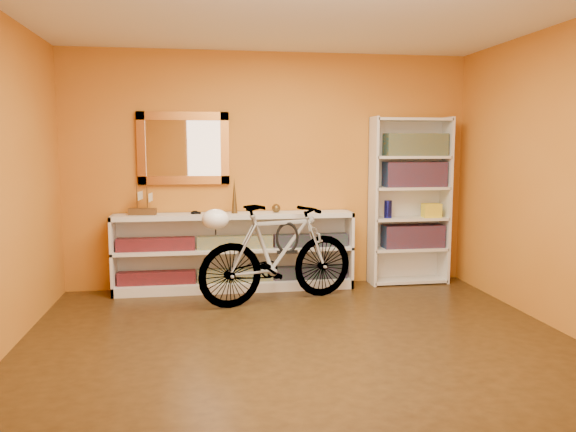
{
  "coord_description": "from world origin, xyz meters",
  "views": [
    {
      "loc": [
        -0.75,
        -4.19,
        1.57
      ],
      "look_at": [
        0.0,
        0.7,
        0.95
      ],
      "focal_mm": 34.73,
      "sensor_mm": 36.0,
      "label": 1
    }
  ],
  "objects": [
    {
      "name": "floor",
      "position": [
        0.0,
        0.0,
        -0.01
      ],
      "size": [
        4.5,
        4.0,
        0.01
      ],
      "primitive_type": "cube",
      "color": "black",
      "rests_on": "ground"
    },
    {
      "name": "ceiling",
      "position": [
        0.0,
        0.0,
        2.6
      ],
      "size": [
        4.5,
        4.0,
        0.01
      ],
      "primitive_type": "cube",
      "color": "silver",
      "rests_on": "ground"
    },
    {
      "name": "back_wall",
      "position": [
        0.0,
        2.0,
        1.3
      ],
      "size": [
        4.5,
        0.01,
        2.6
      ],
      "primitive_type": "cube",
      "color": "#BE6B1C",
      "rests_on": "ground"
    },
    {
      "name": "right_wall",
      "position": [
        2.25,
        0.0,
        1.3
      ],
      "size": [
        0.01,
        4.0,
        2.6
      ],
      "primitive_type": "cube",
      "color": "#BE6B1C",
      "rests_on": "ground"
    },
    {
      "name": "gilt_mirror",
      "position": [
        -0.95,
        1.97,
        1.55
      ],
      "size": [
        0.98,
        0.06,
        0.78
      ],
      "primitive_type": "cube",
      "color": "#93501A",
      "rests_on": "back_wall"
    },
    {
      "name": "wall_socket",
      "position": [
        0.9,
        1.99,
        0.25
      ],
      "size": [
        0.09,
        0.02,
        0.09
      ],
      "primitive_type": "cube",
      "color": "silver",
      "rests_on": "back_wall"
    },
    {
      "name": "console_unit",
      "position": [
        -0.42,
        1.81,
        0.42
      ],
      "size": [
        2.6,
        0.35,
        0.85
      ],
      "primitive_type": null,
      "color": "silver",
      "rests_on": "floor"
    },
    {
      "name": "cd_row_lower",
      "position": [
        -0.42,
        1.79,
        0.17
      ],
      "size": [
        2.5,
        0.13,
        0.14
      ],
      "primitive_type": "cube",
      "color": "black",
      "rests_on": "console_unit"
    },
    {
      "name": "cd_row_upper",
      "position": [
        -0.42,
        1.79,
        0.54
      ],
      "size": [
        2.5,
        0.13,
        0.14
      ],
      "primitive_type": "cube",
      "color": "navy",
      "rests_on": "console_unit"
    },
    {
      "name": "model_ship",
      "position": [
        -1.39,
        1.81,
        1.02
      ],
      "size": [
        0.3,
        0.15,
        0.34
      ],
      "primitive_type": null,
      "rotation": [
        0.0,
        0.0,
        -0.14
      ],
      "color": "#442913",
      "rests_on": "console_unit"
    },
    {
      "name": "toy_car",
      "position": [
        -0.83,
        1.81,
        0.85
      ],
      "size": [
        0.0,
        0.0,
        0.0
      ],
      "primitive_type": "imported",
      "rotation": [
        0.0,
        0.0,
        1.63
      ],
      "color": "black",
      "rests_on": "console_unit"
    },
    {
      "name": "bronze_ornament",
      "position": [
        -0.42,
        1.81,
        1.04
      ],
      "size": [
        0.07,
        0.07,
        0.38
      ],
      "primitive_type": "cone",
      "color": "#503A1B",
      "rests_on": "console_unit"
    },
    {
      "name": "decorative_orb",
      "position": [
        0.04,
        1.81,
        0.9
      ],
      "size": [
        0.09,
        0.09,
        0.09
      ],
      "primitive_type": "sphere",
      "color": "#503A1B",
      "rests_on": "console_unit"
    },
    {
      "name": "bookcase",
      "position": [
        1.58,
        1.84,
        0.95
      ],
      "size": [
        0.9,
        0.3,
        1.9
      ],
      "primitive_type": null,
      "color": "silver",
      "rests_on": "floor"
    },
    {
      "name": "book_row_a",
      "position": [
        1.63,
        1.84,
        0.55
      ],
      "size": [
        0.7,
        0.22,
        0.26
      ],
      "primitive_type": "cube",
      "color": "maroon",
      "rests_on": "bookcase"
    },
    {
      "name": "book_row_b",
      "position": [
        1.63,
        1.84,
        1.25
      ],
      "size": [
        0.7,
        0.22,
        0.28
      ],
      "primitive_type": "cube",
      "color": "maroon",
      "rests_on": "bookcase"
    },
    {
      "name": "book_row_c",
      "position": [
        1.63,
        1.84,
        1.59
      ],
      "size": [
        0.7,
        0.22,
        0.25
      ],
      "primitive_type": "cube",
      "color": "#1B515F",
      "rests_on": "bookcase"
    },
    {
      "name": "travel_mug",
      "position": [
        1.32,
        1.82,
        0.86
      ],
      "size": [
        0.09,
        0.09,
        0.2
      ],
      "primitive_type": "cylinder",
      "color": "navy",
      "rests_on": "bookcase"
    },
    {
      "name": "red_tin",
      "position": [
        1.38,
        1.87,
        1.55
      ],
      "size": [
        0.14,
        0.14,
        0.17
      ],
      "primitive_type": "cube",
      "rotation": [
        0.0,
        0.0,
        0.06
      ],
      "color": "maroon",
      "rests_on": "bookcase"
    },
    {
      "name": "yellow_bag",
      "position": [
        1.83,
        1.8,
        0.84
      ],
      "size": [
        0.2,
        0.14,
        0.16
      ],
      "primitive_type": "cube",
      "rotation": [
        0.0,
        0.0,
        -0.02
      ],
      "color": "yellow",
      "rests_on": "bookcase"
    },
    {
      "name": "bicycle",
      "position": [
        -0.01,
        1.26,
        0.5
      ],
      "size": [
        0.92,
        1.76,
        1.01
      ],
      "primitive_type": "imported",
      "rotation": [
        0.0,
        0.0,
        1.87
      ],
      "color": "silver",
      "rests_on": "floor"
    },
    {
      "name": "helmet",
      "position": [
        -0.64,
        1.07,
        0.89
      ],
      "size": [
        0.26,
        0.25,
        0.19
      ],
      "primitive_type": "ellipsoid",
      "color": "white",
      "rests_on": "bicycle"
    },
    {
      "name": "u_lock",
      "position": [
        0.08,
        1.29,
        0.65
      ],
      "size": [
        0.24,
        0.03,
        0.24
      ],
      "primitive_type": "torus",
      "rotation": [
        1.57,
        0.0,
        0.0
      ],
      "color": "black",
      "rests_on": "bicycle"
    }
  ]
}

